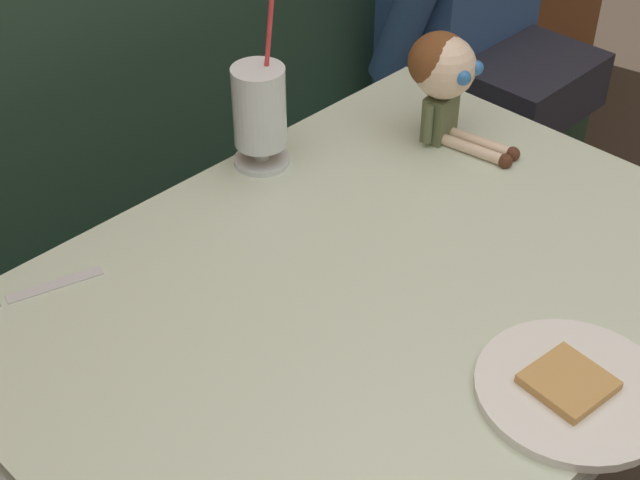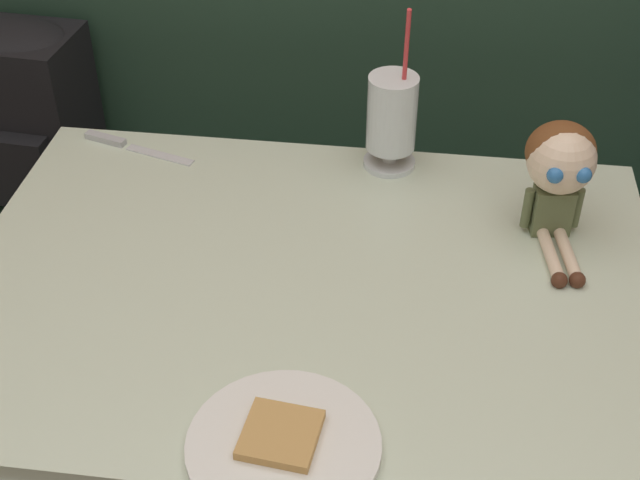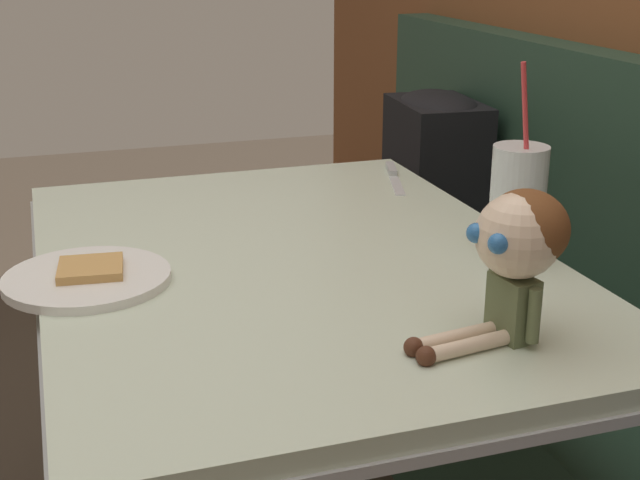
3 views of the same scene
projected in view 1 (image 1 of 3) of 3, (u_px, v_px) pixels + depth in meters
booth_bench at (143, 295)px, 1.94m from camera, size 2.60×0.48×1.00m
diner_table at (367, 376)px, 1.46m from camera, size 1.11×0.81×0.74m
toast_plate at (572, 389)px, 1.17m from camera, size 0.25×0.25×0.03m
milkshake_glass at (260, 112)px, 1.53m from camera, size 0.10×0.10×0.32m
seated_doll at (444, 73)px, 1.58m from camera, size 0.13×0.23×0.20m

